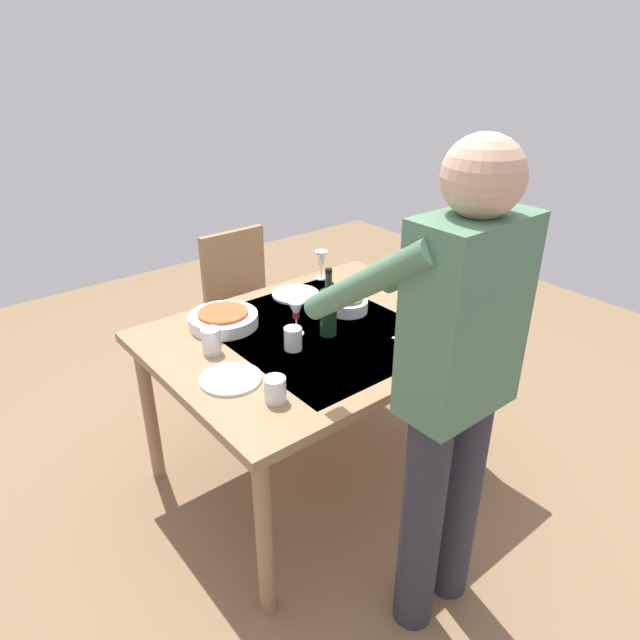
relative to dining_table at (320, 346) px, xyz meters
name	(u,v)px	position (x,y,z in m)	size (l,w,h in m)	color
ground_plane	(320,469)	(0.00, 0.00, -0.69)	(6.00, 6.00, 0.00)	#846647
dining_table	(320,346)	(0.00, 0.00, 0.00)	(1.39, 1.07, 0.77)	#93704C
chair_near	(245,300)	(-0.18, -0.92, -0.16)	(0.40, 0.40, 0.91)	brown
person_server	(452,379)	(0.13, 0.80, 0.27)	(0.42, 0.61, 1.69)	#2D2D38
wine_bottle	(328,311)	(-0.01, 0.05, 0.18)	(0.07, 0.07, 0.30)	black
wine_glass_left	(321,260)	(-0.37, -0.45, 0.18)	(0.07, 0.07, 0.15)	white
wine_glass_right	(296,312)	(0.10, -0.04, 0.18)	(0.07, 0.07, 0.15)	white
water_cup_near_left	(275,389)	(0.45, 0.31, 0.12)	(0.08, 0.08, 0.09)	silver
water_cup_near_right	(211,341)	(0.45, -0.12, 0.13)	(0.08, 0.08, 0.10)	silver
water_cup_far_left	(293,339)	(0.19, 0.06, 0.12)	(0.07, 0.07, 0.10)	silver
serving_bowl_pasta	(223,319)	(0.30, -0.30, 0.11)	(0.30, 0.30, 0.07)	silver
side_bowl_salad	(348,305)	(-0.22, -0.07, 0.11)	(0.18, 0.18, 0.07)	silver
dinner_plate_near	(231,379)	(0.50, 0.10, 0.08)	(0.23, 0.23, 0.01)	silver
dinner_plate_far	(296,294)	(-0.14, -0.36, 0.08)	(0.23, 0.23, 0.01)	silver
table_knife	(429,312)	(-0.50, 0.17, 0.08)	(0.01, 0.20, 0.01)	silver
table_fork	(412,343)	(-0.22, 0.33, 0.08)	(0.01, 0.18, 0.01)	silver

